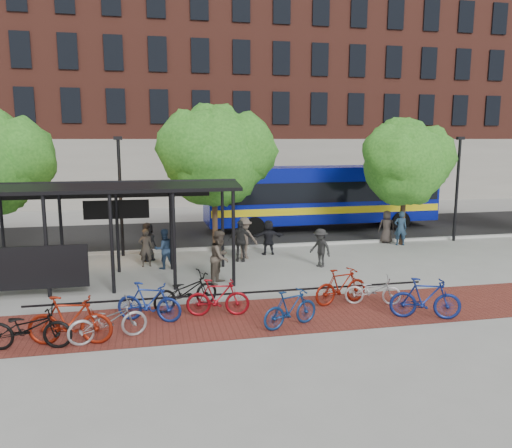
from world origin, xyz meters
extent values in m
plane|color=#9E9E99|center=(0.00, 0.00, 0.00)|extent=(160.00, 160.00, 0.00)
cube|color=black|center=(0.00, 8.00, 0.01)|extent=(160.00, 8.00, 0.01)
cube|color=#B7B7B2|center=(0.00, 4.00, 0.06)|extent=(160.00, 0.25, 0.12)
cube|color=maroon|center=(-2.00, -5.00, 0.00)|extent=(24.00, 3.00, 0.01)
cube|color=black|center=(-3.30, -4.10, 0.00)|extent=(12.00, 0.05, 0.95)
cube|color=brown|center=(10.00, 26.00, 10.00)|extent=(55.00, 14.00, 20.00)
cube|color=#7A664C|center=(-16.00, 40.00, 15.00)|extent=(22.00, 22.00, 30.00)
cylinder|color=black|center=(-11.00, 0.85, 1.65)|extent=(0.12, 0.12, 3.30)
cylinder|color=black|center=(-9.00, -1.85, 1.65)|extent=(0.12, 0.12, 3.30)
cylinder|color=black|center=(-9.00, 0.85, 1.65)|extent=(0.12, 0.12, 3.30)
cylinder|color=black|center=(-7.00, -1.85, 1.65)|extent=(0.12, 0.12, 3.30)
cylinder|color=black|center=(-7.00, 0.85, 1.65)|extent=(0.12, 0.12, 3.30)
cylinder|color=black|center=(-5.00, -1.85, 1.65)|extent=(0.12, 0.12, 3.30)
cylinder|color=black|center=(-5.00, 0.85, 1.65)|extent=(0.12, 0.12, 3.30)
cylinder|color=black|center=(-3.00, -1.85, 1.65)|extent=(0.12, 0.12, 3.30)
cylinder|color=black|center=(-3.00, 0.85, 1.65)|extent=(0.12, 0.12, 3.30)
cube|color=black|center=(-10.00, -1.90, 1.00)|extent=(4.50, 0.08, 1.40)
cube|color=black|center=(-8.00, -1.20, 3.45)|extent=(10.60, 1.65, 0.29)
cube|color=black|center=(-8.00, 0.20, 3.45)|extent=(10.60, 1.65, 0.29)
cube|color=black|center=(-8.00, 0.90, 3.05)|extent=(9.00, 0.10, 0.40)
cube|color=black|center=(-7.00, 0.95, 2.40)|extent=(2.40, 0.12, 0.70)
cube|color=#FF7200|center=(-7.00, 1.03, 2.40)|extent=(2.20, 0.02, 0.55)
sphere|color=#24661B|center=(-11.00, 3.50, 4.28)|extent=(3.20, 3.20, 3.20)
cylinder|color=#382619|center=(-3.00, 3.30, 1.26)|extent=(0.24, 0.24, 2.52)
sphere|color=#24661B|center=(-3.00, 3.30, 4.20)|extent=(4.20, 4.20, 4.20)
sphere|color=#24661B|center=(-1.95, 3.50, 4.50)|extent=(3.36, 3.36, 3.36)
sphere|color=#24661B|center=(-3.84, 3.00, 4.60)|extent=(3.15, 3.15, 3.15)
sphere|color=#24661B|center=(-2.90, 3.70, 5.00)|extent=(2.94, 2.94, 2.94)
cylinder|color=#382619|center=(6.00, 3.30, 1.14)|extent=(0.24, 0.24, 2.27)
sphere|color=#24661B|center=(6.00, 3.30, 3.79)|extent=(3.80, 3.80, 3.80)
sphere|color=#24661B|center=(6.95, 3.50, 4.09)|extent=(3.04, 3.04, 3.04)
sphere|color=#24661B|center=(5.24, 3.00, 4.20)|extent=(2.85, 2.85, 2.85)
sphere|color=#24661B|center=(6.10, 3.70, 4.59)|extent=(2.66, 2.66, 2.66)
cylinder|color=black|center=(-7.00, 3.60, 2.50)|extent=(0.14, 0.14, 5.00)
cube|color=black|center=(-7.00, 3.60, 5.05)|extent=(0.35, 0.20, 0.15)
cylinder|color=black|center=(9.00, 3.60, 2.50)|extent=(0.14, 0.14, 5.00)
cube|color=black|center=(9.00, 3.60, 5.05)|extent=(0.35, 0.20, 0.15)
cube|color=#07128B|center=(3.59, 8.13, 1.97)|extent=(13.03, 3.09, 2.97)
cube|color=black|center=(3.59, 8.13, 2.22)|extent=(12.77, 3.12, 1.08)
cube|color=yellow|center=(3.59, 8.13, 1.24)|extent=(12.90, 3.14, 0.38)
cube|color=#07128B|center=(3.59, 8.13, 3.41)|extent=(12.76, 2.80, 0.19)
cylinder|color=black|center=(-0.53, 6.64, 0.52)|extent=(1.04, 0.32, 1.04)
cylinder|color=black|center=(-0.59, 9.45, 0.52)|extent=(1.04, 0.32, 1.04)
cylinder|color=black|center=(7.77, 6.82, 0.52)|extent=(1.04, 0.32, 1.04)
cylinder|color=black|center=(7.71, 9.63, 0.52)|extent=(1.04, 0.32, 1.04)
imported|color=black|center=(-8.68, -6.04, 0.54)|extent=(2.13, 0.94, 1.08)
imported|color=maroon|center=(-7.74, -5.96, 0.62)|extent=(2.15, 0.91, 1.25)
imported|color=gray|center=(-6.85, -5.89, 0.52)|extent=(2.10, 1.25, 1.04)
imported|color=navy|center=(-5.84, -4.74, 0.56)|extent=(1.93, 1.18, 1.12)
imported|color=black|center=(-4.78, -3.87, 0.54)|extent=(2.19, 1.46, 1.09)
imported|color=maroon|center=(-3.92, -4.68, 0.55)|extent=(1.87, 0.75, 1.09)
imported|color=navy|center=(-2.11, -5.93, 0.52)|extent=(1.79, 1.06, 1.04)
imported|color=maroon|center=(-0.07, -4.38, 0.56)|extent=(1.93, 0.98, 1.12)
imported|color=#B0B0B3|center=(0.87, -4.64, 0.45)|extent=(1.81, 1.04, 0.90)
imported|color=navy|center=(1.78, -6.09, 0.59)|extent=(2.04, 1.18, 1.18)
imported|color=black|center=(-5.92, 2.45, 0.81)|extent=(0.91, 0.93, 1.62)
imported|color=#3D3731|center=(-5.99, 1.49, 0.77)|extent=(0.59, 0.42, 1.53)
imported|color=#21334E|center=(-5.29, 1.03, 0.79)|extent=(0.91, 0.79, 1.57)
imported|color=brown|center=(-1.92, 1.98, 0.88)|extent=(1.25, 0.87, 1.77)
imported|color=#282828|center=(-2.16, 1.66, 0.86)|extent=(1.08, 0.66, 1.71)
imported|color=black|center=(-0.75, 2.56, 0.76)|extent=(1.43, 0.49, 1.53)
imported|color=#38302D|center=(5.45, 3.80, 0.80)|extent=(0.90, 0.73, 1.59)
imported|color=#223850|center=(5.85, 3.16, 0.82)|extent=(0.68, 0.53, 1.65)
imported|color=#51473C|center=(-3.40, -1.41, 0.94)|extent=(1.09, 1.16, 1.89)
imported|color=#242424|center=(0.78, 0.05, 0.77)|extent=(1.00, 1.15, 1.54)
camera|label=1|loc=(-5.62, -18.30, 5.03)|focal=35.00mm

